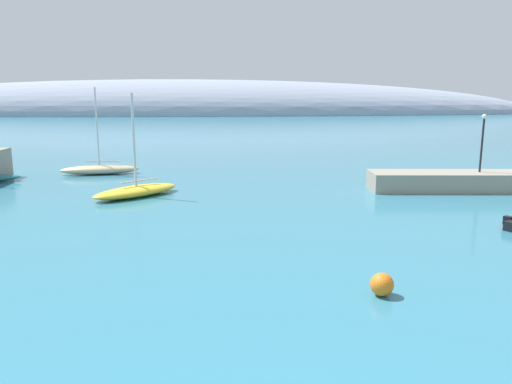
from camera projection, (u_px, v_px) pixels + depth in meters
distant_ridge at (181, 114)px, 207.37m from camera, size 313.61×54.72×29.05m
sailboat_sand_mid_mooring at (100, 169)px, 47.20m from camera, size 7.55×2.85×8.29m
sailboat_yellow_outer_mooring at (136, 190)px, 36.72m from camera, size 6.83×6.45×7.68m
mooring_buoy_orange at (382, 285)px, 18.38m from camera, size 0.89×0.89×0.89m
harbor_lamp_post at (483, 137)px, 38.41m from camera, size 0.36×0.36×4.57m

